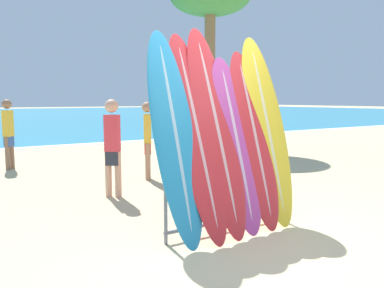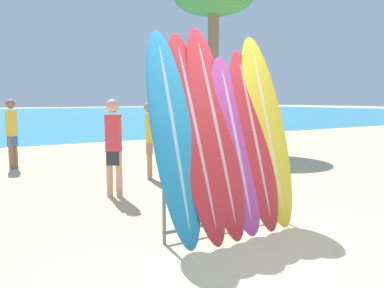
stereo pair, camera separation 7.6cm
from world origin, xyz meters
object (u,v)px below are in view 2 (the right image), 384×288
(surfboard_slot_5, at_px, (267,129))
(person_far_left, at_px, (114,144))
(surfboard_rack, at_px, (227,189))
(person_near_water, at_px, (12,131))
(person_far_right, at_px, (149,137))
(surfboard_slot_4, at_px, (254,138))
(surfboard_slot_3, at_px, (235,143))
(surfboard_slot_0, at_px, (173,135))
(palm_tree, at_px, (214,2))
(surfboard_slot_1, at_px, (195,133))
(surfboard_slot_2, at_px, (215,128))

(surfboard_slot_5, bearing_deg, person_far_left, 120.82)
(surfboard_rack, relative_size, person_near_water, 1.08)
(person_far_left, height_order, person_far_right, person_far_left)
(person_far_left, bearing_deg, surfboard_slot_4, -24.68)
(surfboard_slot_3, distance_m, person_far_left, 2.32)
(surfboard_rack, bearing_deg, surfboard_slot_5, 4.96)
(surfboard_slot_0, bearing_deg, person_far_right, 70.26)
(surfboard_slot_4, bearing_deg, palm_tree, 59.86)
(surfboard_slot_3, xyz_separation_m, person_far_right, (0.29, 3.13, -0.22))
(surfboard_slot_1, bearing_deg, surfboard_slot_4, -3.28)
(surfboard_slot_0, distance_m, surfboard_slot_2, 0.57)
(surfboard_slot_1, xyz_separation_m, palm_tree, (4.59, 6.46, 3.40))
(surfboard_slot_1, height_order, palm_tree, palm_tree)
(surfboard_slot_1, distance_m, surfboard_slot_5, 1.05)
(surfboard_slot_4, xyz_separation_m, surfboard_slot_5, (0.24, 0.03, 0.10))
(surfboard_slot_0, height_order, surfboard_slot_1, surfboard_slot_1)
(surfboard_slot_0, distance_m, surfboard_slot_1, 0.30)
(surfboard_slot_0, bearing_deg, surfboard_slot_4, -1.36)
(person_far_left, bearing_deg, surfboard_slot_0, -51.96)
(surfboard_rack, distance_m, surfboard_slot_4, 0.72)
(surfboard_slot_0, height_order, palm_tree, palm_tree)
(surfboard_slot_0, bearing_deg, person_near_water, 100.70)
(surfboard_slot_3, distance_m, person_near_water, 6.05)
(surfboard_rack, bearing_deg, person_near_water, 107.02)
(surfboard_slot_4, distance_m, surfboard_slot_5, 0.26)
(surfboard_slot_3, relative_size, person_near_water, 1.33)
(surfboard_slot_0, relative_size, surfboard_slot_4, 1.08)
(person_far_right, bearing_deg, person_far_left, 155.24)
(surfboard_slot_2, distance_m, surfboard_slot_5, 0.78)
(surfboard_slot_2, bearing_deg, surfboard_slot_1, -178.71)
(surfboard_rack, xyz_separation_m, surfboard_slot_4, (0.42, 0.03, 0.59))
(surfboard_slot_0, distance_m, person_near_water, 5.81)
(person_far_right, bearing_deg, surfboard_slot_5, -152.46)
(surfboard_slot_3, height_order, person_near_water, surfboard_slot_3)
(palm_tree, bearing_deg, person_near_water, -172.56)
(surfboard_slot_2, relative_size, surfboard_slot_4, 1.12)
(surfboard_slot_1, distance_m, person_far_right, 3.19)
(surfboard_slot_5, bearing_deg, surfboard_rack, -175.04)
(surfboard_slot_3, xyz_separation_m, person_near_water, (-1.89, 5.74, -0.19))
(surfboard_rack, bearing_deg, palm_tree, 57.27)
(surfboard_slot_5, distance_m, person_near_water, 6.20)
(surfboard_slot_3, height_order, person_far_right, surfboard_slot_3)
(person_far_left, height_order, palm_tree, palm_tree)
(person_far_left, bearing_deg, surfboard_slot_3, -31.33)
(person_far_left, relative_size, palm_tree, 0.29)
(surfboard_rack, xyz_separation_m, surfboard_slot_5, (0.66, 0.06, 0.69))
(surfboard_slot_4, bearing_deg, surfboard_slot_3, -177.38)
(surfboard_slot_3, xyz_separation_m, surfboard_slot_5, (0.53, 0.05, 0.15))
(surfboard_rack, xyz_separation_m, person_far_left, (-0.62, 2.20, 0.35))
(surfboard_slot_0, xyz_separation_m, surfboard_slot_5, (1.34, 0.01, 0.01))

